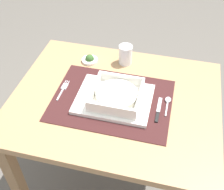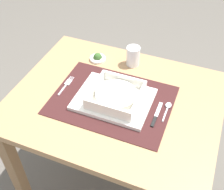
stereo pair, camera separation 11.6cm
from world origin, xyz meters
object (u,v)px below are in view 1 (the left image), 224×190
butter_knife (158,111)px  condiment_saucer (90,59)px  dining_table (115,118)px  porridge_bowl (117,95)px  fork (63,89)px  spoon (168,101)px  drinking_glass (125,56)px

butter_knife → condiment_saucer: 0.44m
dining_table → porridge_bowl: porridge_bowl is taller
dining_table → fork: 0.26m
condiment_saucer → butter_knife: bearing=-35.2°
fork → porridge_bowl: bearing=-9.2°
spoon → butter_knife: size_ratio=0.81×
porridge_bowl → condiment_saucer: 0.30m
dining_table → condiment_saucer: (-0.17, 0.21, 0.13)m
butter_knife → drinking_glass: (-0.19, 0.28, 0.03)m
fork → drinking_glass: drinking_glass is taller
butter_knife → drinking_glass: drinking_glass is taller
dining_table → condiment_saucer: size_ratio=11.29×
fork → condiment_saucer: bearing=72.7°
butter_knife → drinking_glass: size_ratio=1.44×
dining_table → porridge_bowl: bearing=-62.9°
porridge_bowl → drinking_glass: drinking_glass is taller
butter_knife → dining_table: bearing=167.0°
porridge_bowl → condiment_saucer: porridge_bowl is taller
dining_table → fork: bearing=-179.4°
dining_table → butter_knife: size_ratio=6.49×
spoon → fork: bearing=-176.5°
drinking_glass → condiment_saucer: drinking_glass is taller
dining_table → butter_knife: bearing=-11.6°
porridge_bowl → drinking_glass: 0.27m
porridge_bowl → fork: 0.24m
fork → spoon: spoon is taller
dining_table → fork: (-0.22, -0.00, 0.13)m
porridge_bowl → spoon: (0.20, 0.05, -0.03)m
dining_table → spoon: bearing=6.6°
spoon → drinking_glass: 0.31m
spoon → condiment_saucer: size_ratio=1.41×
butter_knife → condiment_saucer: condiment_saucer is taller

